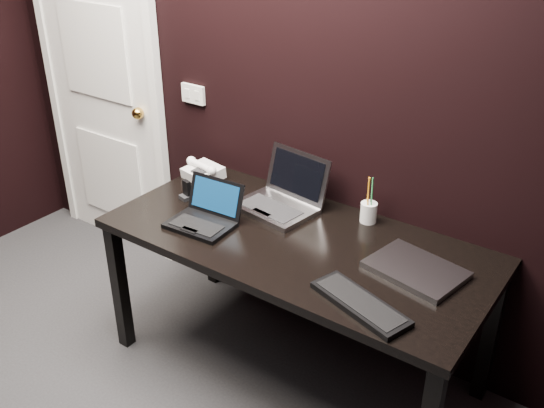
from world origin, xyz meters
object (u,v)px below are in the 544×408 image
Objects in this scene: ext_keyboard at (360,304)px; closed_laptop at (416,269)px; netbook at (205,217)px; door at (102,85)px; desk_phone at (203,172)px; desk at (296,253)px; mobile_phone at (186,192)px; pen_cup at (369,212)px; silver_laptop at (281,199)px.

ext_keyboard is 0.33m from closed_laptop.
netbook is at bearing 171.30° from ext_keyboard.
desk_phone is (0.92, -0.15, -0.26)m from door.
mobile_phone is (-0.64, 0.00, 0.11)m from desk.
mobile_phone is 0.43× the size of pen_cup.
silver_laptop is 0.42m from pen_cup.
silver_laptop is at bearing -3.18° from desk_phone.
door reaches higher than closed_laptop.
mobile_phone is 0.89m from pen_cup.
door is at bearing 172.78° from silver_laptop.
netbook reaches higher than ext_keyboard.
desk_phone is at bearing -9.47° from door.
desk is 4.22× the size of closed_laptop.
pen_cup is at bearing 5.64° from desk_phone.
mobile_phone is at bearing -159.39° from pen_cup.
netbook is 0.75× the size of closed_laptop.
door reaches higher than desk.
silver_laptop is (0.19, 0.33, 0.01)m from netbook.
desk_phone reaches higher than desk.
closed_laptop is (0.94, 0.19, -0.03)m from netbook.
pen_cup reaches higher than mobile_phone.
pen_cup reaches higher than desk.
closed_laptop is at bearing 2.72° from mobile_phone.
netbook is 3.20× the size of mobile_phone.
ext_keyboard is (2.11, -0.64, -0.29)m from door.
door is 2.22m from ext_keyboard.
silver_laptop is at bearing 169.60° from closed_laptop.
closed_laptop reaches higher than desk.
silver_laptop is 0.99× the size of closed_laptop.
door is 1.73m from desk.
mobile_phone is (-0.43, -0.19, -0.01)m from silver_laptop.
desk is 5.61× the size of netbook.
netbook is at bearing -120.18° from silver_laptop.
door is 2.22m from closed_laptop.
closed_laptop is 1.78× the size of desk_phone.
door is 0.97m from desk_phone.
netbook is (-0.41, -0.14, 0.12)m from desk.
netbook is 1.33× the size of desk_phone.
door is 1.85m from pen_cup.
desk_phone is at bearing 176.82° from silver_laptop.
silver_laptop is at bearing 59.82° from netbook.
silver_laptop reaches higher than desk_phone.
pen_cup reaches higher than desk_phone.
door is at bearing 163.01° from ext_keyboard.
desk is 0.39m from pen_cup.
ext_keyboard is at bearing -13.73° from mobile_phone.
desk is at bearing -120.86° from pen_cup.
netbook is 0.96m from closed_laptop.
closed_laptop is at bearing -7.47° from desk_phone.
silver_laptop is 1.79× the size of pen_cup.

